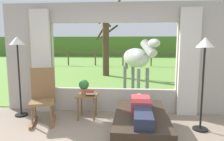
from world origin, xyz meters
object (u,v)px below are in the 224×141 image
object	(u,v)px
horse	(137,58)
pasture_tree	(106,42)
floor_lamp_left	(18,52)
reclining_person	(141,108)
book_stack	(91,93)
potted_plant	(84,86)
recliner_sofa	(141,124)
rocking_chair	(43,96)
side_table	(87,99)
floor_lamp_right	(204,56)

from	to	relation	value
horse	pasture_tree	size ratio (longest dim) A/B	0.46
floor_lamp_left	pasture_tree	bearing A→B (deg)	77.11
reclining_person	book_stack	world-z (taller)	reclining_person
potted_plant	horse	bearing A→B (deg)	59.50
recliner_sofa	horse	xyz separation A→B (m)	(0.06, 2.98, 0.94)
recliner_sofa	potted_plant	bearing A→B (deg)	146.01
rocking_chair	floor_lamp_left	xyz separation A→B (m)	(-0.65, 0.28, 0.89)
recliner_sofa	side_table	distance (m)	1.39
reclining_person	floor_lamp_right	bearing A→B (deg)	20.44
reclining_person	side_table	world-z (taller)	reclining_person
book_stack	rocking_chair	bearing A→B (deg)	-168.63
book_stack	potted_plant	bearing A→B (deg)	144.22
recliner_sofa	pasture_tree	size ratio (longest dim) A/B	0.46
potted_plant	floor_lamp_right	world-z (taller)	floor_lamp_right
side_table	floor_lamp_left	distance (m)	1.83
potted_plant	horse	distance (m)	2.51
reclining_person	horse	distance (m)	3.10
recliner_sofa	rocking_chair	distance (m)	2.09
recliner_sofa	rocking_chair	size ratio (longest dim) A/B	1.54
rocking_chair	side_table	xyz separation A→B (m)	(0.88, 0.26, -0.12)
rocking_chair	side_table	distance (m)	0.92
recliner_sofa	rocking_chair	world-z (taller)	rocking_chair
side_table	floor_lamp_left	xyz separation A→B (m)	(-1.53, 0.03, 1.01)
book_stack	side_table	bearing A→B (deg)	145.24
potted_plant	horse	world-z (taller)	horse
recliner_sofa	side_table	xyz separation A→B (m)	(-1.11, 0.80, 0.21)
reclining_person	pasture_tree	xyz separation A→B (m)	(-1.32, 6.65, 1.16)
floor_lamp_left	potted_plant	bearing A→B (deg)	1.24
side_table	pasture_tree	bearing A→B (deg)	92.02
recliner_sofa	floor_lamp_right	size ratio (longest dim) A/B	0.99
rocking_chair	horse	xyz separation A→B (m)	(2.05, 2.44, 0.61)
recliner_sofa	pasture_tree	bearing A→B (deg)	102.93
horse	side_table	bearing A→B (deg)	31.86
reclining_person	floor_lamp_right	xyz separation A→B (m)	(1.14, 0.39, 0.88)
reclining_person	horse	world-z (taller)	horse
floor_lamp_left	floor_lamp_right	world-z (taller)	floor_lamp_left
recliner_sofa	potted_plant	world-z (taller)	potted_plant
rocking_chair	horse	size ratio (longest dim) A/B	0.65
recliner_sofa	pasture_tree	xyz separation A→B (m)	(-1.32, 6.60, 1.47)
potted_plant	horse	size ratio (longest dim) A/B	0.18
reclining_person	pasture_tree	world-z (taller)	pasture_tree
side_table	horse	size ratio (longest dim) A/B	0.30
floor_lamp_left	pasture_tree	size ratio (longest dim) A/B	0.47
reclining_person	pasture_tree	bearing A→B (deg)	102.84
recliner_sofa	reclining_person	xyz separation A→B (m)	(-0.00, -0.05, 0.30)
reclining_person	rocking_chair	distance (m)	2.08
floor_lamp_left	horse	world-z (taller)	floor_lamp_left
rocking_chair	floor_lamp_left	world-z (taller)	floor_lamp_left
potted_plant	floor_lamp_left	size ratio (longest dim) A/B	0.18
reclining_person	book_stack	bearing A→B (deg)	144.23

